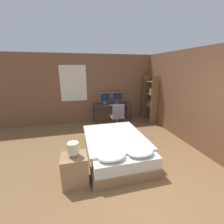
# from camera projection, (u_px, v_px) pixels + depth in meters

# --- Properties ---
(ground_plane) EXTENTS (20.00, 20.00, 0.00)m
(ground_plane) POSITION_uv_depth(u_px,v_px,m) (158.00, 198.00, 2.60)
(ground_plane) COLOR brown
(wall_back) EXTENTS (12.00, 0.08, 2.70)m
(wall_back) POSITION_uv_depth(u_px,v_px,m) (105.00, 89.00, 6.16)
(wall_back) COLOR brown
(wall_back) RESTS_ON ground_plane
(wall_side_right) EXTENTS (0.06, 12.00, 2.70)m
(wall_side_right) POSITION_uv_depth(u_px,v_px,m) (196.00, 100.00, 4.07)
(wall_side_right) COLOR brown
(wall_side_right) RESTS_ON ground_plane
(bed) EXTENTS (1.45, 2.08, 0.60)m
(bed) POSITION_uv_depth(u_px,v_px,m) (116.00, 147.00, 3.76)
(bed) COLOR #846647
(bed) RESTS_ON ground_plane
(nightstand) EXTENTS (0.49, 0.42, 0.60)m
(nightstand) POSITION_uv_depth(u_px,v_px,m) (75.00, 169.00, 2.88)
(nightstand) COLOR #997551
(nightstand) RESTS_ON ground_plane
(bedside_lamp) EXTENTS (0.21, 0.21, 0.28)m
(bedside_lamp) POSITION_uv_depth(u_px,v_px,m) (73.00, 148.00, 2.75)
(bedside_lamp) COLOR gray
(bedside_lamp) RESTS_ON nightstand
(desk) EXTENTS (1.53, 0.55, 0.76)m
(desk) POSITION_uv_depth(u_px,v_px,m) (112.00, 107.00, 6.09)
(desk) COLOR #38383D
(desk) RESTS_ON ground_plane
(monitor_left) EXTENTS (0.47, 0.16, 0.46)m
(monitor_left) POSITION_uv_depth(u_px,v_px,m) (105.00, 97.00, 6.08)
(monitor_left) COLOR #B7B7BC
(monitor_left) RESTS_ON desk
(monitor_right) EXTENTS (0.47, 0.16, 0.46)m
(monitor_right) POSITION_uv_depth(u_px,v_px,m) (117.00, 97.00, 6.21)
(monitor_right) COLOR #B7B7BC
(monitor_right) RESTS_ON desk
(keyboard) EXTENTS (0.35, 0.13, 0.02)m
(keyboard) POSITION_uv_depth(u_px,v_px,m) (113.00, 105.00, 5.90)
(keyboard) COLOR #B7B7BC
(keyboard) RESTS_ON desk
(computer_mouse) EXTENTS (0.07, 0.05, 0.04)m
(computer_mouse) POSITION_uv_depth(u_px,v_px,m) (120.00, 104.00, 5.96)
(computer_mouse) COLOR #B7B7BC
(computer_mouse) RESTS_ON desk
(office_chair) EXTENTS (0.52, 0.52, 0.94)m
(office_chair) POSITION_uv_depth(u_px,v_px,m) (117.00, 119.00, 5.50)
(office_chair) COLOR black
(office_chair) RESTS_ON ground_plane
(bookshelf) EXTENTS (0.31, 0.75, 1.88)m
(bookshelf) POSITION_uv_depth(u_px,v_px,m) (151.00, 98.00, 6.06)
(bookshelf) COLOR brown
(bookshelf) RESTS_ON ground_plane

